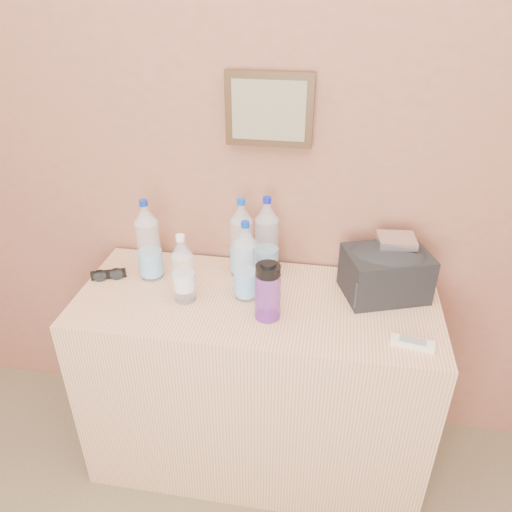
% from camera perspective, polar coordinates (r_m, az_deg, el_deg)
% --- Properties ---
extents(picture_frame, '(0.30, 0.03, 0.25)m').
position_cam_1_polar(picture_frame, '(1.75, 1.51, 16.38)').
color(picture_frame, '#382311').
rests_on(picture_frame, room_shell).
extents(dresser, '(1.28, 0.53, 0.80)m').
position_cam_1_polar(dresser, '(2.03, 0.02, -14.24)').
color(dresser, '#9F7D58').
rests_on(dresser, ground).
extents(pet_large_a, '(0.09, 0.09, 0.31)m').
position_cam_1_polar(pet_large_a, '(1.87, -12.18, 1.34)').
color(pet_large_a, '#ABBCD6').
rests_on(pet_large_a, dresser).
extents(pet_large_b, '(0.08, 0.08, 0.31)m').
position_cam_1_polar(pet_large_b, '(1.85, -1.65, 1.64)').
color(pet_large_b, white).
rests_on(pet_large_b, dresser).
extents(pet_large_c, '(0.09, 0.09, 0.32)m').
position_cam_1_polar(pet_large_c, '(1.84, 1.22, 1.70)').
color(pet_large_c, silver).
rests_on(pet_large_c, dresser).
extents(pet_large_d, '(0.08, 0.08, 0.30)m').
position_cam_1_polar(pet_large_d, '(1.72, -1.19, -1.00)').
color(pet_large_d, silver).
rests_on(pet_large_d, dresser).
extents(pet_small, '(0.07, 0.07, 0.26)m').
position_cam_1_polar(pet_small, '(1.73, -8.32, -1.86)').
color(pet_small, '#C5E6FD').
rests_on(pet_small, dresser).
extents(nalgene_bottle, '(0.09, 0.09, 0.21)m').
position_cam_1_polar(nalgene_bottle, '(1.63, 1.35, -4.02)').
color(nalgene_bottle, '#6D2A9C').
rests_on(nalgene_bottle, dresser).
extents(sunglasses, '(0.14, 0.09, 0.03)m').
position_cam_1_polar(sunglasses, '(1.96, -16.50, -2.02)').
color(sunglasses, black).
rests_on(sunglasses, dresser).
extents(ac_remote, '(0.14, 0.06, 0.02)m').
position_cam_1_polar(ac_remote, '(1.64, 17.44, -9.49)').
color(ac_remote, silver).
rests_on(ac_remote, dresser).
extents(toiletry_bag, '(0.33, 0.28, 0.19)m').
position_cam_1_polar(toiletry_bag, '(1.81, 14.62, -1.65)').
color(toiletry_bag, black).
rests_on(toiletry_bag, dresser).
extents(foil_packet, '(0.14, 0.12, 0.03)m').
position_cam_1_polar(foil_packet, '(1.78, 15.77, 1.74)').
color(foil_packet, white).
rests_on(foil_packet, toiletry_bag).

